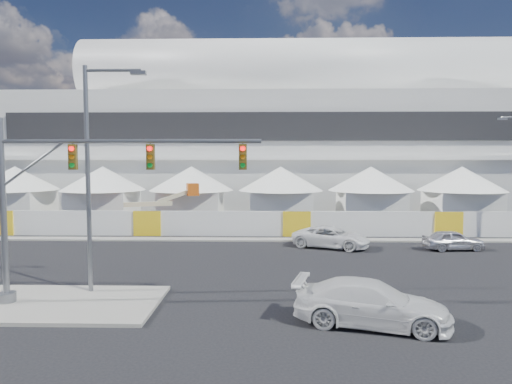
{
  "coord_description": "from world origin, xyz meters",
  "views": [
    {
      "loc": [
        3.59,
        -21.72,
        6.23
      ],
      "look_at": [
        2.85,
        10.0,
        3.87
      ],
      "focal_mm": 32.0,
      "sensor_mm": 36.0,
      "label": 1
    }
  ],
  "objects_px": {
    "lot_car_c": "(51,220)",
    "traffic_mast": "(57,200)",
    "boom_lift": "(142,217)",
    "streetlight_median": "(93,163)",
    "pickup_near": "(371,303)",
    "sedan_silver": "(453,240)",
    "lot_car_b": "(504,221)",
    "pickup_curb": "(331,237)"
  },
  "relations": [
    {
      "from": "pickup_curb",
      "to": "lot_car_b",
      "type": "distance_m",
      "value": 18.65
    },
    {
      "from": "traffic_mast",
      "to": "streetlight_median",
      "type": "height_order",
      "value": "streetlight_median"
    },
    {
      "from": "pickup_curb",
      "to": "boom_lift",
      "type": "bearing_deg",
      "value": 85.79
    },
    {
      "from": "lot_car_b",
      "to": "boom_lift",
      "type": "distance_m",
      "value": 31.92
    },
    {
      "from": "sedan_silver",
      "to": "traffic_mast",
      "type": "xyz_separation_m",
      "value": [
        -21.38,
        -12.25,
        3.81
      ]
    },
    {
      "from": "streetlight_median",
      "to": "boom_lift",
      "type": "height_order",
      "value": "streetlight_median"
    },
    {
      "from": "lot_car_c",
      "to": "traffic_mast",
      "type": "relative_size",
      "value": 0.44
    },
    {
      "from": "lot_car_b",
      "to": "traffic_mast",
      "type": "xyz_separation_m",
      "value": [
        -29.67,
        -21.67,
        3.81
      ]
    },
    {
      "from": "lot_car_b",
      "to": "boom_lift",
      "type": "height_order",
      "value": "boom_lift"
    },
    {
      "from": "lot_car_c",
      "to": "pickup_near",
      "type": "bearing_deg",
      "value": -107.68
    },
    {
      "from": "traffic_mast",
      "to": "pickup_curb",
      "type": "bearing_deg",
      "value": 44.26
    },
    {
      "from": "pickup_curb",
      "to": "streetlight_median",
      "type": "height_order",
      "value": "streetlight_median"
    },
    {
      "from": "lot_car_c",
      "to": "traffic_mast",
      "type": "distance_m",
      "value": 23.91
    },
    {
      "from": "sedan_silver",
      "to": "pickup_curb",
      "type": "relative_size",
      "value": 0.76
    },
    {
      "from": "sedan_silver",
      "to": "streetlight_median",
      "type": "height_order",
      "value": "streetlight_median"
    },
    {
      "from": "sedan_silver",
      "to": "boom_lift",
      "type": "relative_size",
      "value": 0.5
    },
    {
      "from": "lot_car_c",
      "to": "boom_lift",
      "type": "height_order",
      "value": "boom_lift"
    },
    {
      "from": "lot_car_b",
      "to": "streetlight_median",
      "type": "distance_m",
      "value": 35.43
    },
    {
      "from": "traffic_mast",
      "to": "boom_lift",
      "type": "xyz_separation_m",
      "value": [
        -2.23,
        20.62,
        -3.43
      ]
    },
    {
      "from": "pickup_near",
      "to": "streetlight_median",
      "type": "distance_m",
      "value": 13.3
    },
    {
      "from": "pickup_curb",
      "to": "lot_car_c",
      "type": "distance_m",
      "value": 25.1
    },
    {
      "from": "traffic_mast",
      "to": "boom_lift",
      "type": "relative_size",
      "value": 1.38
    },
    {
      "from": "pickup_curb",
      "to": "pickup_near",
      "type": "height_order",
      "value": "pickup_near"
    },
    {
      "from": "lot_car_b",
      "to": "streetlight_median",
      "type": "xyz_separation_m",
      "value": [
        -28.76,
        -20.01,
        5.31
      ]
    },
    {
      "from": "sedan_silver",
      "to": "boom_lift",
      "type": "height_order",
      "value": "boom_lift"
    },
    {
      "from": "sedan_silver",
      "to": "traffic_mast",
      "type": "distance_m",
      "value": 24.93
    },
    {
      "from": "lot_car_b",
      "to": "traffic_mast",
      "type": "relative_size",
      "value": 0.36
    },
    {
      "from": "pickup_near",
      "to": "traffic_mast",
      "type": "height_order",
      "value": "traffic_mast"
    },
    {
      "from": "boom_lift",
      "to": "pickup_near",
      "type": "bearing_deg",
      "value": -76.23
    },
    {
      "from": "sedan_silver",
      "to": "pickup_curb",
      "type": "bearing_deg",
      "value": 81.19
    },
    {
      "from": "sedan_silver",
      "to": "traffic_mast",
      "type": "bearing_deg",
      "value": 115.48
    },
    {
      "from": "sedan_silver",
      "to": "lot_car_b",
      "type": "xyz_separation_m",
      "value": [
        8.3,
        9.42,
        0.01
      ]
    },
    {
      "from": "pickup_near",
      "to": "traffic_mast",
      "type": "relative_size",
      "value": 0.51
    },
    {
      "from": "sedan_silver",
      "to": "streetlight_median",
      "type": "relative_size",
      "value": 0.39
    },
    {
      "from": "pickup_curb",
      "to": "lot_car_c",
      "type": "bearing_deg",
      "value": 93.13
    },
    {
      "from": "pickup_near",
      "to": "lot_car_b",
      "type": "bearing_deg",
      "value": -21.11
    },
    {
      "from": "lot_car_b",
      "to": "pickup_near",
      "type": "bearing_deg",
      "value": 117.98
    },
    {
      "from": "streetlight_median",
      "to": "boom_lift",
      "type": "distance_m",
      "value": 19.84
    },
    {
      "from": "pickup_curb",
      "to": "lot_car_b",
      "type": "bearing_deg",
      "value": -39.51
    },
    {
      "from": "pickup_near",
      "to": "streetlight_median",
      "type": "xyz_separation_m",
      "value": [
        -11.71,
        3.61,
        5.16
      ]
    },
    {
      "from": "sedan_silver",
      "to": "lot_car_b",
      "type": "relative_size",
      "value": 0.99
    },
    {
      "from": "pickup_near",
      "to": "lot_car_b",
      "type": "distance_m",
      "value": 29.13
    }
  ]
}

